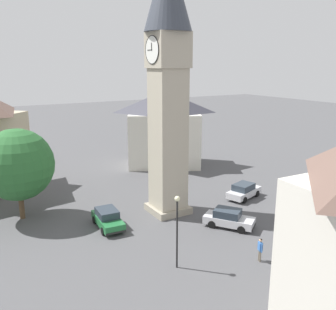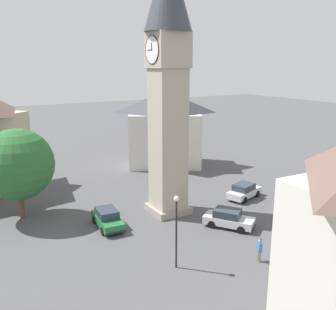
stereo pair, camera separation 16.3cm
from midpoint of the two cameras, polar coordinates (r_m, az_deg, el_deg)
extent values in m
plane|color=#4C4C4F|center=(34.43, -0.14, -8.71)|extent=(200.00, 200.00, 0.00)
cube|color=gray|center=(34.31, -0.14, -8.25)|extent=(3.30, 3.30, 0.60)
cube|color=#ADA38E|center=(32.44, -0.14, 2.36)|extent=(2.64, 2.64, 12.30)
cube|color=#ADA38E|center=(31.80, -0.15, 15.91)|extent=(2.96, 2.96, 2.91)
cylinder|color=white|center=(31.07, -2.65, 15.94)|extent=(2.22, 0.04, 2.22)
torus|color=black|center=(31.07, -2.67, 15.94)|extent=(2.28, 0.06, 2.28)
cube|color=black|center=(31.06, -2.73, 16.39)|extent=(0.05, 0.02, 0.62)
cube|color=black|center=(31.35, -3.02, 15.92)|extent=(0.84, 0.02, 0.04)
cylinder|color=white|center=(32.59, 2.23, 15.85)|extent=(2.22, 0.04, 2.22)
torus|color=black|center=(32.60, 2.24, 15.85)|extent=(2.28, 0.06, 2.28)
cube|color=#236B38|center=(31.52, -9.42, -9.96)|extent=(4.20, 1.96, 0.64)
cube|color=#28333D|center=(31.41, -9.55, -8.82)|extent=(2.20, 1.69, 0.64)
cylinder|color=black|center=(30.78, -7.25, -11.03)|extent=(0.65, 0.26, 0.64)
cylinder|color=black|center=(30.35, -10.16, -11.52)|extent=(0.65, 0.26, 0.64)
cylinder|color=black|center=(32.92, -8.72, -9.37)|extent=(0.65, 0.26, 0.64)
cylinder|color=black|center=(32.52, -11.43, -9.80)|extent=(0.65, 0.26, 0.64)
cube|color=black|center=(29.86, -8.21, -11.78)|extent=(0.23, 1.67, 0.16)
cube|color=silver|center=(31.54, 9.27, -9.93)|extent=(4.33, 3.75, 0.64)
cube|color=#28333D|center=(31.33, 9.05, -8.86)|extent=(2.62, 2.48, 0.64)
cylinder|color=black|center=(32.11, 11.79, -10.14)|extent=(0.65, 0.55, 0.64)
cylinder|color=black|center=(30.68, 11.10, -11.28)|extent=(0.65, 0.55, 0.64)
cylinder|color=black|center=(32.66, 7.52, -9.53)|extent=(0.65, 0.55, 0.64)
cylinder|color=black|center=(31.25, 6.65, -10.61)|extent=(0.65, 0.55, 0.64)
cube|color=black|center=(31.23, 12.89, -10.80)|extent=(1.06, 1.43, 0.16)
cube|color=silver|center=(38.31, 11.55, -5.67)|extent=(2.84, 4.42, 0.64)
cube|color=#28333D|center=(37.99, 11.48, -4.85)|extent=(2.11, 2.47, 0.64)
cylinder|color=black|center=(39.79, 11.46, -5.34)|extent=(0.40, 0.68, 0.64)
cylinder|color=black|center=(39.05, 13.47, -5.82)|extent=(0.40, 0.68, 0.64)
cylinder|color=black|center=(37.80, 9.52, -6.28)|extent=(0.40, 0.68, 0.64)
cylinder|color=black|center=(37.03, 11.61, -6.82)|extent=(0.40, 0.68, 0.64)
cube|color=black|center=(40.05, 13.03, -5.22)|extent=(1.63, 0.61, 0.16)
cube|color=silver|center=(29.13, 23.37, -13.06)|extent=(3.94, 4.23, 0.64)
cube|color=#28333D|center=(28.83, 23.19, -11.96)|extent=(2.55, 2.61, 0.64)
cylinder|color=black|center=(29.67, 20.59, -12.86)|extent=(0.58, 0.63, 0.64)
cylinder|color=black|center=(28.28, 21.20, -14.30)|extent=(0.58, 0.63, 0.64)
cylinder|color=#706656|center=(26.94, 13.89, -14.97)|extent=(0.13, 0.13, 0.82)
cylinder|color=#706656|center=(27.08, 13.72, -14.80)|extent=(0.13, 0.13, 0.82)
cube|color=#386BB7|center=(26.68, 13.90, -13.55)|extent=(0.41, 0.32, 0.60)
cylinder|color=#386BB7|center=(26.52, 14.12, -13.86)|extent=(0.09, 0.09, 0.60)
cylinder|color=#386BB7|center=(26.89, 13.67, -13.43)|extent=(0.09, 0.09, 0.60)
sphere|color=tan|center=(26.48, 13.95, -12.68)|extent=(0.22, 0.22, 0.22)
sphere|color=black|center=(26.48, 13.98, -12.64)|extent=(0.20, 0.20, 0.20)
cylinder|color=brown|center=(34.95, -21.85, -6.99)|extent=(0.44, 0.44, 2.75)
sphere|color=#28602D|center=(33.92, -22.38, -1.38)|extent=(6.18, 6.18, 6.18)
cube|color=silver|center=(49.07, -0.67, 2.46)|extent=(10.03, 11.13, 7.03)
pyramid|color=#383842|center=(48.34, -0.68, 8.23)|extent=(10.53, 11.69, 2.88)
cube|color=#422819|center=(46.51, -0.58, -1.30)|extent=(0.60, 1.00, 2.10)
cube|color=#422819|center=(22.22, 22.01, -20.48)|extent=(0.13, 1.10, 2.10)
cube|color=#422819|center=(41.83, -23.79, -4.27)|extent=(0.83, 0.84, 2.10)
cylinder|color=black|center=(24.68, 1.21, -12.28)|extent=(0.12, 0.12, 4.70)
sphere|color=beige|center=(23.67, 1.24, -6.77)|extent=(0.36, 0.36, 0.36)
camera|label=1|loc=(0.08, -90.14, -0.04)|focal=39.43mm
camera|label=2|loc=(0.08, 89.86, 0.04)|focal=39.43mm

